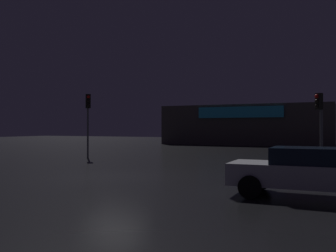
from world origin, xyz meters
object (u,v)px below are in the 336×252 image
object	(u,v)px
traffic_signal_main	(320,115)
car_near	(304,172)
store_building	(246,125)
traffic_signal_opposite	(88,111)

from	to	relation	value
traffic_signal_main	car_near	world-z (taller)	traffic_signal_main
store_building	traffic_signal_opposite	world-z (taller)	store_building
car_near	traffic_signal_main	bearing A→B (deg)	90.25
traffic_signal_opposite	car_near	distance (m)	17.35
store_building	traffic_signal_opposite	bearing A→B (deg)	-101.38
store_building	traffic_signal_opposite	distance (m)	25.50
store_building	car_near	distance (m)	35.30
traffic_signal_opposite	car_near	world-z (taller)	traffic_signal_opposite
car_near	traffic_signal_opposite	bearing A→B (deg)	148.63
traffic_signal_main	traffic_signal_opposite	size ratio (longest dim) A/B	0.90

